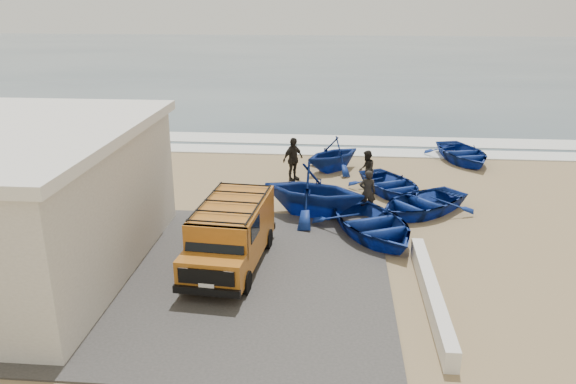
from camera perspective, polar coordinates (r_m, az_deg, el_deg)
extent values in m
plane|color=#967E57|center=(18.34, -2.85, -5.74)|extent=(160.00, 160.00, 0.00)
cube|color=#403D3A|center=(16.96, -10.55, -8.20)|extent=(12.00, 10.00, 0.05)
cube|color=#385166|center=(72.89, 3.15, 13.30)|extent=(180.00, 88.00, 0.01)
cube|color=white|center=(29.57, 0.24, 4.23)|extent=(180.00, 1.60, 0.06)
cube|color=white|center=(31.98, 0.61, 5.39)|extent=(180.00, 2.20, 0.04)
cube|color=black|center=(17.76, -14.64, 1.78)|extent=(0.08, 0.70, 0.90)
cube|color=silver|center=(15.63, 14.36, -10.00)|extent=(0.35, 6.00, 0.55)
cube|color=#B0641A|center=(17.14, -5.58, -3.61)|extent=(2.11, 3.83, 1.56)
cube|color=#B0641A|center=(15.33, -7.78, -8.10)|extent=(1.86, 1.00, 0.85)
cube|color=black|center=(15.38, -7.42, -4.85)|extent=(1.67, 0.46, 0.68)
cube|color=black|center=(14.91, -8.31, -8.55)|extent=(1.53, 0.21, 0.43)
cube|color=black|center=(15.08, -8.27, -9.96)|extent=(1.84, 0.29, 0.21)
cube|color=black|center=(16.78, -5.72, -0.98)|extent=(2.00, 3.54, 0.06)
cylinder|color=black|center=(16.10, -10.20, -8.53)|extent=(0.26, 0.68, 0.66)
cylinder|color=black|center=(18.59, -7.17, -4.40)|extent=(0.26, 0.68, 0.66)
cylinder|color=black|center=(15.63, -4.31, -9.14)|extent=(0.26, 0.68, 0.66)
cylinder|color=black|center=(18.19, -2.07, -4.80)|extent=(0.26, 0.68, 0.66)
imported|color=navy|center=(19.25, 8.52, -3.17)|extent=(4.79, 5.43, 0.93)
imported|color=navy|center=(21.60, 13.31, -1.07)|extent=(4.96, 4.84, 0.84)
imported|color=navy|center=(20.61, 2.55, 0.23)|extent=(4.65, 4.29, 2.03)
imported|color=navy|center=(23.49, 10.46, 0.75)|extent=(4.12, 4.62, 0.79)
imported|color=navy|center=(26.14, 4.58, 3.88)|extent=(4.03, 4.02, 1.61)
imported|color=navy|center=(28.90, 17.34, 3.78)|extent=(3.83, 4.69, 0.85)
imported|color=black|center=(21.07, 8.08, -0.01)|extent=(0.65, 0.45, 1.70)
imported|color=black|center=(23.87, 7.99, 2.27)|extent=(0.68, 0.84, 1.64)
imported|color=black|center=(24.61, 0.51, 3.35)|extent=(1.10, 1.17, 1.94)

